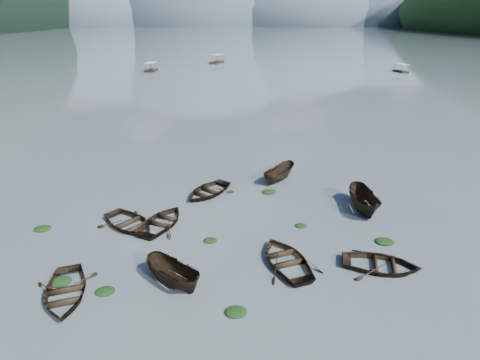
{
  "coord_description": "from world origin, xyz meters",
  "views": [
    {
      "loc": [
        -0.77,
        -14.76,
        13.61
      ],
      "look_at": [
        0.0,
        12.0,
        2.0
      ],
      "focal_mm": 28.0,
      "sensor_mm": 36.0,
      "label": 1
    }
  ],
  "objects_px": {
    "pontoon_left": "(151,71)",
    "pontoon_centre": "(217,63)",
    "rowboat_0": "(66,296)",
    "rowboat_3": "(286,263)"
  },
  "relations": [
    {
      "from": "pontoon_left",
      "to": "pontoon_centre",
      "type": "relative_size",
      "value": 0.88
    },
    {
      "from": "rowboat_0",
      "to": "rowboat_3",
      "type": "relative_size",
      "value": 0.96
    },
    {
      "from": "pontoon_left",
      "to": "pontoon_centre",
      "type": "height_order",
      "value": "pontoon_centre"
    },
    {
      "from": "rowboat_0",
      "to": "pontoon_left",
      "type": "bearing_deg",
      "value": 81.93
    },
    {
      "from": "rowboat_0",
      "to": "rowboat_3",
      "type": "distance_m",
      "value": 12.45
    },
    {
      "from": "rowboat_3",
      "to": "pontoon_left",
      "type": "xyz_separation_m",
      "value": [
        -25.06,
        90.14,
        0.0
      ]
    },
    {
      "from": "pontoon_left",
      "to": "pontoon_centre",
      "type": "xyz_separation_m",
      "value": [
        17.72,
        20.81,
        0.0
      ]
    },
    {
      "from": "rowboat_0",
      "to": "rowboat_3",
      "type": "height_order",
      "value": "rowboat_3"
    },
    {
      "from": "rowboat_3",
      "to": "pontoon_left",
      "type": "bearing_deg",
      "value": -92.77
    },
    {
      "from": "rowboat_3",
      "to": "pontoon_centre",
      "type": "bearing_deg",
      "value": -104.53
    }
  ]
}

